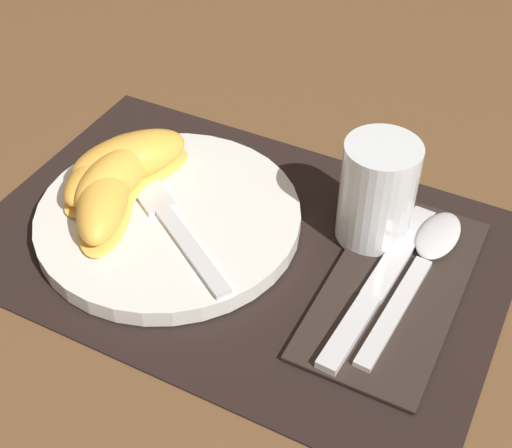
{
  "coord_description": "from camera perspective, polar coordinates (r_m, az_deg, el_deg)",
  "views": [
    {
      "loc": [
        0.22,
        -0.39,
        0.44
      ],
      "look_at": [
        0.01,
        0.01,
        0.02
      ],
      "focal_mm": 50.0,
      "sensor_mm": 36.0,
      "label": 1
    }
  ],
  "objects": [
    {
      "name": "fork",
      "position": [
        0.62,
        -7.16,
        0.68
      ],
      "size": [
        0.17,
        0.12,
        0.0
      ],
      "color": "silver",
      "rests_on": "plate"
    },
    {
      "name": "plate",
      "position": [
        0.64,
        -6.99,
        0.5
      ],
      "size": [
        0.23,
        0.23,
        0.02
      ],
      "color": "white",
      "rests_on": "placemat"
    },
    {
      "name": "citrus_wedge_1",
      "position": [
        0.66,
        -11.93,
        4.09
      ],
      "size": [
        0.05,
        0.12,
        0.03
      ],
      "color": "#F7C656",
      "rests_on": "plate"
    },
    {
      "name": "knife",
      "position": [
        0.59,
        9.73,
        -4.9
      ],
      "size": [
        0.03,
        0.2,
        0.01
      ],
      "color": "silver",
      "rests_on": "napkin"
    },
    {
      "name": "citrus_wedge_2",
      "position": [
        0.65,
        -11.33,
        3.48
      ],
      "size": [
        0.05,
        0.1,
        0.04
      ],
      "color": "#F7C656",
      "rests_on": "plate"
    },
    {
      "name": "placemat",
      "position": [
        0.62,
        -1.25,
        -1.57
      ],
      "size": [
        0.45,
        0.3,
        0.0
      ],
      "color": "black",
      "rests_on": "ground_plane"
    },
    {
      "name": "citrus_wedge_3",
      "position": [
        0.63,
        -12.07,
        1.9
      ],
      "size": [
        0.1,
        0.13,
        0.04
      ],
      "color": "#F7C656",
      "rests_on": "plate"
    },
    {
      "name": "ground_plane",
      "position": [
        0.62,
        -1.25,
        -1.7
      ],
      "size": [
        3.0,
        3.0,
        0.0
      ],
      "primitive_type": "plane",
      "color": "brown"
    },
    {
      "name": "citrus_wedge_0",
      "position": [
        0.67,
        -10.07,
        5.05
      ],
      "size": [
        0.11,
        0.13,
        0.04
      ],
      "color": "#F7C656",
      "rests_on": "plate"
    },
    {
      "name": "napkin",
      "position": [
        0.59,
        11.05,
        -4.92
      ],
      "size": [
        0.1,
        0.21,
        0.0
      ],
      "color": "#2D231E",
      "rests_on": "placemat"
    },
    {
      "name": "spoon",
      "position": [
        0.62,
        13.56,
        -2.35
      ],
      "size": [
        0.04,
        0.19,
        0.01
      ],
      "color": "silver",
      "rests_on": "napkin"
    },
    {
      "name": "juice_glass",
      "position": [
        0.61,
        9.62,
        2.08
      ],
      "size": [
        0.06,
        0.06,
        0.1
      ],
      "color": "silver",
      "rests_on": "placemat"
    }
  ]
}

